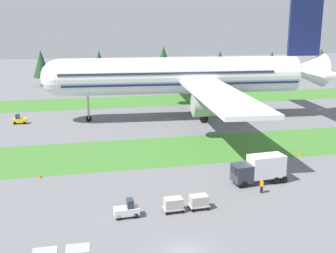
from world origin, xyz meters
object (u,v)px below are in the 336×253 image
baggage_tug (127,210)px  pushback_tractor (20,120)px  ground_crew_marshaller (262,185)px  taxiway_marker_0 (300,153)px  airliner (187,75)px  taxiway_marker_1 (40,176)px  catering_truck (260,168)px  cargo_dolly_second (199,201)px  cargo_dolly_lead (173,204)px

baggage_tug → pushback_tractor: 47.98m
ground_crew_marshaller → taxiway_marker_0: size_ratio=2.89×
ground_crew_marshaller → baggage_tug: bearing=-103.2°
airliner → taxiway_marker_0: bearing=-154.7°
pushback_tractor → taxiway_marker_0: 53.62m
baggage_tug → taxiway_marker_1: (-9.78, 13.77, -0.49)m
catering_truck → pushback_tractor: (-33.22, 39.48, -1.14)m
cargo_dolly_second → taxiway_marker_1: (-17.70, 13.49, -0.59)m
pushback_tractor → ground_crew_marshaller: bearing=41.6°
catering_truck → pushback_tractor: catering_truck is taller
cargo_dolly_lead → taxiway_marker_1: cargo_dolly_lead is taller
airliner → ground_crew_marshaller: size_ratio=41.88×
pushback_tractor → taxiway_marker_1: (5.86, -31.59, -0.49)m
airliner → baggage_tug: 47.10m
baggage_tug → pushback_tractor: (-15.64, 45.36, 0.00)m
cargo_dolly_lead → pushback_tractor: (-20.66, 45.18, -0.10)m
taxiway_marker_0 → cargo_dolly_lead: bearing=-147.8°
taxiway_marker_1 → baggage_tug: bearing=-54.6°
cargo_dolly_lead → ground_crew_marshaller: 11.79m
cargo_dolly_second → catering_truck: bearing=-61.9°
cargo_dolly_lead → ground_crew_marshaller: ground_crew_marshaller is taller
airliner → ground_crew_marshaller: bearing=-177.7°
baggage_tug → cargo_dolly_second: 7.93m
airliner → taxiway_marker_1: airliner is taller
baggage_tug → airliner: bearing=-24.9°
catering_truck → ground_crew_marshaller: 3.40m
cargo_dolly_second → airliner: bearing=-15.4°
airliner → taxiway_marker_0: airliner is taller
cargo_dolly_lead → taxiway_marker_0: bearing=-59.8°
cargo_dolly_lead → cargo_dolly_second: bearing=-90.0°
airliner → cargo_dolly_second: size_ratio=32.37×
cargo_dolly_lead → catering_truck: (12.56, 5.70, 1.03)m
catering_truck → taxiway_marker_0: catering_truck is taller
catering_truck → taxiway_marker_0: 14.37m
cargo_dolly_lead → ground_crew_marshaller: size_ratio=1.29×
baggage_tug → cargo_dolly_lead: (5.02, 0.18, 0.10)m
baggage_tug → taxiway_marker_0: size_ratio=4.39×
taxiway_marker_1 → airliner: bearing=46.2°
cargo_dolly_second → ground_crew_marshaller: (8.59, 2.54, 0.03)m
pushback_tractor → taxiway_marker_0: (44.19, -30.35, -0.51)m
catering_truck → cargo_dolly_second: bearing=116.0°
pushback_tractor → taxiway_marker_0: size_ratio=4.47×
taxiway_marker_0 → cargo_dolly_second: bearing=-144.5°
airliner → cargo_dolly_lead: airliner is taller
catering_truck → baggage_tug: bearing=104.3°
airliner → cargo_dolly_lead: (-13.01, -42.54, -8.15)m
baggage_tug → catering_truck: (17.58, 5.88, 1.14)m
airliner → pushback_tractor: 34.77m
airliner → ground_crew_marshaller: 40.75m
ground_crew_marshaller → taxiway_marker_0: bearing=112.5°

